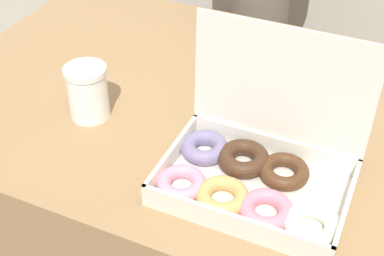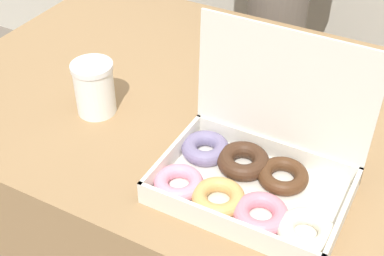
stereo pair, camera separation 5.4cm
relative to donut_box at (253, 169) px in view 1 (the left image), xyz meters
The scene contains 3 objects.
table 0.52m from the donut_box, 137.15° to the left, with size 1.16×0.86×0.72m.
donut_box is the anchor object (origin of this frame).
coffee_cup 0.40m from the donut_box, behind, with size 0.09×0.09×0.12m.
Camera 1 is at (0.43, -0.92, 1.43)m, focal length 50.00 mm.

